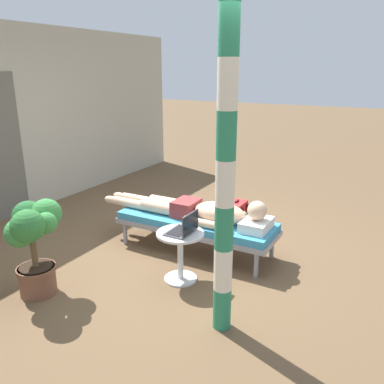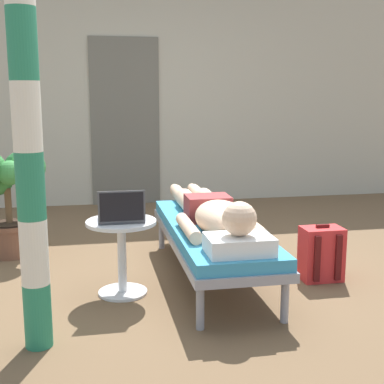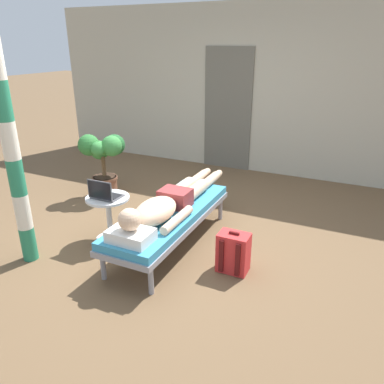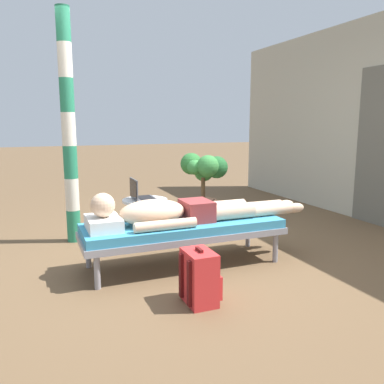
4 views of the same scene
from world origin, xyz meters
name	(u,v)px [view 3 (image 3 of 4)]	position (x,y,z in m)	size (l,w,h in m)	color
ground_plane	(163,237)	(0.00, 0.00, 0.00)	(40.00, 40.00, 0.00)	brown
house_wall_back	(255,91)	(0.15, 2.90, 1.35)	(7.60, 0.20, 2.70)	#B2AD99
house_door_panel	(228,110)	(-0.28, 2.79, 1.02)	(0.84, 0.03, 2.04)	#625F54
lounge_chair	(170,216)	(0.15, -0.10, 0.35)	(0.62, 1.89, 0.42)	gray
person_reclining	(167,204)	(0.15, -0.16, 0.52)	(0.53, 2.17, 0.32)	white
side_table	(109,211)	(-0.53, -0.29, 0.36)	(0.48, 0.48, 0.52)	silver
laptop	(104,194)	(-0.53, -0.34, 0.58)	(0.31, 0.24, 0.23)	#4C4C51
backpack	(233,253)	(0.95, -0.28, 0.20)	(0.30, 0.26, 0.42)	red
potted_plant	(104,157)	(-1.40, 0.78, 0.58)	(0.60, 0.58, 0.92)	brown
porch_post	(10,141)	(-1.03, -0.98, 1.26)	(0.15, 0.15, 2.52)	#267F59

